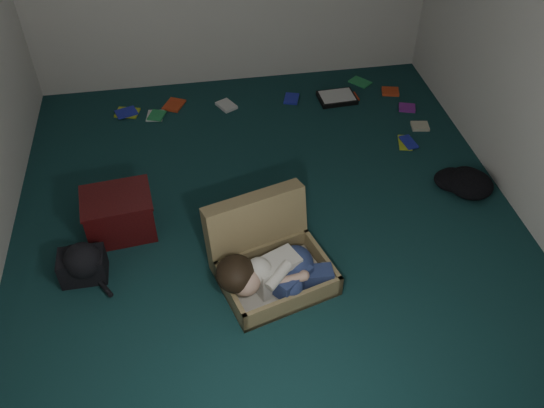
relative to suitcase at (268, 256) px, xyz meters
name	(u,v)px	position (x,y,z in m)	size (l,w,h in m)	color
floor	(269,224)	(0.09, 0.49, -0.17)	(4.50, 4.50, 0.00)	#133738
wall_front	(370,401)	(0.09, -1.76, 1.13)	(4.50, 4.50, 0.00)	silver
suitcase	(268,256)	(0.00, 0.00, 0.00)	(0.92, 0.91, 0.55)	#937F51
person	(273,273)	(0.00, -0.20, 0.04)	(0.84, 0.42, 0.34)	silver
maroon_bin	(119,214)	(-1.05, 0.60, 0.01)	(0.56, 0.46, 0.36)	#3F0D0E
backpack	(83,265)	(-1.31, 0.18, -0.05)	(0.40, 0.32, 0.24)	black
clothing_pile	(466,184)	(1.77, 0.60, -0.09)	(0.48, 0.40, 0.15)	black
paper_tray	(337,98)	(1.07, 2.15, -0.14)	(0.38, 0.30, 0.05)	black
book_scatter	(300,107)	(0.67, 2.07, -0.16)	(2.97, 1.30, 0.02)	#B6CE24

